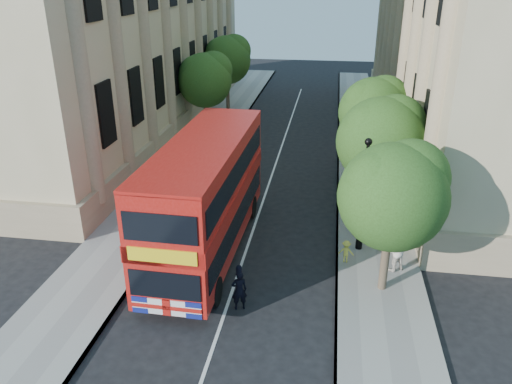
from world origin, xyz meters
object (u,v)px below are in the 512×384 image
at_px(double_decker_bus, 206,194).
at_px(box_van, 215,170).
at_px(woman_pedestrian, 395,250).
at_px(lamp_post, 363,200).
at_px(police_constable, 239,290).

xyz_separation_m(double_decker_bus, box_van, (-1.23, 6.73, -1.53)).
relative_size(box_van, woman_pedestrian, 2.55).
height_order(lamp_post, double_decker_bus, lamp_post).
distance_m(box_van, woman_pedestrian, 11.78).
bearing_deg(double_decker_bus, lamp_post, 10.09).
bearing_deg(police_constable, lamp_post, -152.67).
xyz_separation_m(police_constable, woman_pedestrian, (5.87, 3.42, 0.22)).
relative_size(police_constable, woman_pedestrian, 0.89).
bearing_deg(police_constable, box_van, -92.99).
distance_m(lamp_post, police_constable, 6.95).
bearing_deg(double_decker_bus, box_van, 101.66).
bearing_deg(woman_pedestrian, box_van, -68.87).
height_order(box_van, police_constable, box_van).
relative_size(lamp_post, police_constable, 3.22).
height_order(box_van, woman_pedestrian, box_van).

